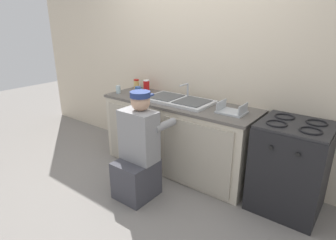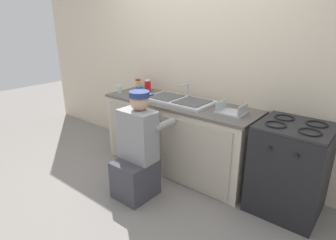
# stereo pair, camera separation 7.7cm
# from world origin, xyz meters

# --- Properties ---
(ground_plane) EXTENTS (12.00, 12.00, 0.00)m
(ground_plane) POSITION_xyz_m (0.00, 0.00, 0.00)
(ground_plane) COLOR gray
(back_wall) EXTENTS (6.00, 0.10, 2.50)m
(back_wall) POSITION_xyz_m (0.00, 0.65, 1.25)
(back_wall) COLOR beige
(back_wall) RESTS_ON ground_plane
(counter_cabinet) EXTENTS (1.86, 0.62, 0.82)m
(counter_cabinet) POSITION_xyz_m (0.00, 0.29, 0.41)
(counter_cabinet) COLOR beige
(counter_cabinet) RESTS_ON ground_plane
(countertop) EXTENTS (1.90, 0.62, 0.03)m
(countertop) POSITION_xyz_m (0.00, 0.30, 0.84)
(countertop) COLOR #5B5651
(countertop) RESTS_ON counter_cabinet
(sink_double_basin) EXTENTS (0.80, 0.44, 0.19)m
(sink_double_basin) POSITION_xyz_m (0.00, 0.30, 0.87)
(sink_double_basin) COLOR silver
(sink_double_basin) RESTS_ON countertop
(stove_range) EXTENTS (0.62, 0.62, 0.89)m
(stove_range) POSITION_xyz_m (1.30, 0.30, 0.44)
(stove_range) COLOR black
(stove_range) RESTS_ON ground_plane
(plumber_person) EXTENTS (0.42, 0.61, 1.10)m
(plumber_person) POSITION_xyz_m (0.01, -0.42, 0.46)
(plumber_person) COLOR #3F3F47
(plumber_person) RESTS_ON ground_plane
(condiment_jar) EXTENTS (0.07, 0.07, 0.13)m
(condiment_jar) POSITION_xyz_m (-0.85, 0.49, 0.92)
(condiment_jar) COLOR #DBB760
(condiment_jar) RESTS_ON countertop
(spice_bottle_red) EXTENTS (0.04, 0.04, 0.10)m
(spice_bottle_red) POSITION_xyz_m (-0.47, 0.14, 0.90)
(spice_bottle_red) COLOR red
(spice_bottle_red) RESTS_ON countertop
(soda_cup_red) EXTENTS (0.08, 0.08, 0.15)m
(soda_cup_red) POSITION_xyz_m (-0.63, 0.45, 0.93)
(soda_cup_red) COLOR red
(soda_cup_red) RESTS_ON countertop
(water_glass) EXTENTS (0.06, 0.06, 0.10)m
(water_glass) POSITION_xyz_m (-0.85, 0.15, 0.90)
(water_glass) COLOR #ADC6CC
(water_glass) RESTS_ON countertop
(coffee_mug) EXTENTS (0.13, 0.08, 0.09)m
(coffee_mug) POSITION_xyz_m (-0.62, 0.28, 0.90)
(coffee_mug) COLOR #335699
(coffee_mug) RESTS_ON countertop
(dish_rack_tray) EXTENTS (0.28, 0.22, 0.11)m
(dish_rack_tray) POSITION_xyz_m (0.68, 0.28, 0.88)
(dish_rack_tray) COLOR #B2B7BC
(dish_rack_tray) RESTS_ON countertop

